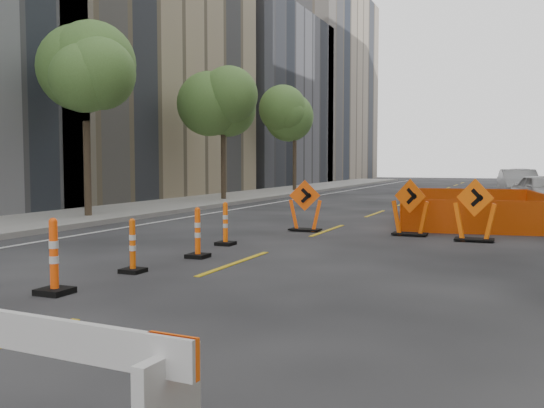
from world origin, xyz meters
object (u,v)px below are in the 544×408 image
at_px(channelizer_3, 54,256).
at_px(chevron_sign_right, 475,210).
at_px(chevron_sign_center, 410,207).
at_px(channelizer_4, 133,246).
at_px(channelizer_5, 198,233).
at_px(parked_car_near, 543,190).
at_px(chevron_sign_left, 305,206).
at_px(barricade_board, 49,404).
at_px(parked_car_mid, 518,185).
at_px(parked_car_far, 521,181).
at_px(channelizer_6, 225,224).

distance_m(channelizer_3, chevron_sign_right, 10.09).
bearing_deg(chevron_sign_center, channelizer_4, -96.58).
xyz_separation_m(channelizer_5, parked_car_near, (6.92, 17.77, 0.20)).
distance_m(channelizer_3, channelizer_4, 1.89).
xyz_separation_m(chevron_sign_left, chevron_sign_center, (2.90, 0.08, 0.03)).
distance_m(chevron_sign_left, chevron_sign_center, 2.90).
bearing_deg(chevron_sign_left, channelizer_3, -113.32).
bearing_deg(barricade_board, channelizer_3, 135.50).
bearing_deg(parked_car_mid, chevron_sign_right, -100.95).
relative_size(channelizer_3, chevron_sign_left, 0.79).
xyz_separation_m(chevron_sign_center, barricade_board, (0.14, -13.36, -0.23)).
distance_m(chevron_sign_left, chevron_sign_right, 4.59).
height_order(channelizer_4, parked_car_mid, parked_car_mid).
bearing_deg(barricade_board, chevron_sign_right, 86.83).
xyz_separation_m(barricade_board, parked_car_far, (2.51, 37.52, 0.24)).
bearing_deg(channelizer_6, parked_car_near, 65.47).
bearing_deg(parked_car_far, chevron_sign_right, -99.10).
height_order(parked_car_near, parked_car_mid, parked_car_mid).
bearing_deg(channelizer_6, chevron_sign_right, 28.68).
height_order(channelizer_3, barricade_board, channelizer_3).
height_order(channelizer_5, barricade_board, barricade_board).
height_order(channelizer_4, channelizer_6, channelizer_6).
distance_m(channelizer_3, parked_car_mid, 27.33).
relative_size(channelizer_4, barricade_board, 0.47).
height_order(barricade_board, parked_car_mid, parked_car_mid).
xyz_separation_m(channelizer_3, chevron_sign_left, (0.72, 9.09, 0.15)).
distance_m(chevron_sign_center, chevron_sign_right, 1.76).
height_order(channelizer_4, chevron_sign_right, chevron_sign_right).
bearing_deg(channelizer_5, parked_car_mid, 75.49).
bearing_deg(parked_car_near, channelizer_5, -128.67).
bearing_deg(chevron_sign_left, parked_car_far, 58.31).
bearing_deg(chevron_sign_right, parked_car_far, 106.05).
distance_m(channelizer_4, parked_car_near, 20.92).
relative_size(channelizer_3, chevron_sign_right, 0.74).
height_order(chevron_sign_left, barricade_board, chevron_sign_left).
xyz_separation_m(channelizer_3, channelizer_5, (0.27, 3.78, -0.05)).
distance_m(channelizer_4, chevron_sign_left, 7.24).
xyz_separation_m(channelizer_3, channelizer_4, (0.04, 1.89, -0.09)).
xyz_separation_m(chevron_sign_left, chevron_sign_right, (4.56, -0.50, 0.05)).
height_order(parked_car_mid, parked_car_far, parked_car_mid).
distance_m(channelizer_3, parked_car_near, 22.72).
height_order(parked_car_near, parked_car_far, parked_car_far).
bearing_deg(channelizer_6, parked_car_mid, 73.42).
distance_m(chevron_sign_center, barricade_board, 13.37).
bearing_deg(channelizer_4, channelizer_3, -91.14).
bearing_deg(channelizer_3, parked_car_near, 71.54).
distance_m(chevron_sign_left, barricade_board, 13.63).
distance_m(chevron_sign_right, parked_car_far, 24.76).
bearing_deg(parked_car_far, channelizer_5, -108.28).
relative_size(channelizer_4, parked_car_near, 0.23).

